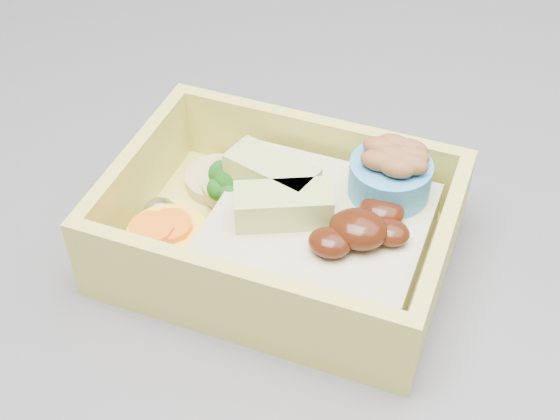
% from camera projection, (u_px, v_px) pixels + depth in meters
% --- Properties ---
extents(bento_box, '(0.19, 0.14, 0.07)m').
position_uv_depth(bento_box, '(292.00, 226.00, 0.45)').
color(bento_box, '#CFCA55').
rests_on(bento_box, island).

